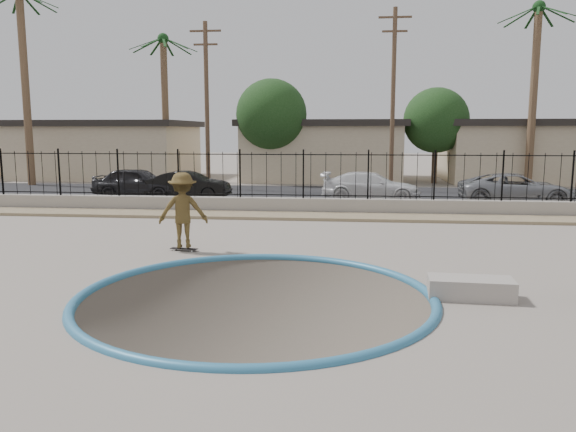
# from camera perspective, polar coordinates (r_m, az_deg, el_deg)

# --- Properties ---
(ground) EXTENTS (120.00, 120.00, 2.20)m
(ground) POSITION_cam_1_polar(r_m,az_deg,el_deg) (23.90, 1.87, -1.75)
(ground) COLOR slate
(ground) RESTS_ON ground
(bowl_pit) EXTENTS (6.84, 6.84, 1.80)m
(bowl_pit) POSITION_cam_1_polar(r_m,az_deg,el_deg) (11.07, -3.27, -8.20)
(bowl_pit) COLOR #463F36
(bowl_pit) RESTS_ON ground
(coping_ring) EXTENTS (7.04, 7.04, 0.20)m
(coping_ring) POSITION_cam_1_polar(r_m,az_deg,el_deg) (11.07, -3.27, -8.20)
(coping_ring) COLOR teal
(coping_ring) RESTS_ON ground
(rock_strip) EXTENTS (42.00, 1.60, 0.11)m
(rock_strip) POSITION_cam_1_polar(r_m,az_deg,el_deg) (20.96, 1.31, -0.01)
(rock_strip) COLOR #9E8A67
(rock_strip) RESTS_ON ground
(retaining_wall) EXTENTS (42.00, 0.45, 0.60)m
(retaining_wall) POSITION_cam_1_polar(r_m,az_deg,el_deg) (22.01, 1.56, 1.05)
(retaining_wall) COLOR gray
(retaining_wall) RESTS_ON ground
(fence) EXTENTS (40.00, 0.04, 1.80)m
(fence) POSITION_cam_1_polar(r_m,az_deg,el_deg) (21.88, 1.57, 4.17)
(fence) COLOR black
(fence) RESTS_ON retaining_wall
(street) EXTENTS (90.00, 8.00, 0.04)m
(street) POSITION_cam_1_polar(r_m,az_deg,el_deg) (28.68, 2.64, 2.24)
(street) COLOR black
(street) RESTS_ON ground
(house_west) EXTENTS (11.60, 8.60, 3.90)m
(house_west) POSITION_cam_1_polar(r_m,az_deg,el_deg) (41.50, -17.74, 6.52)
(house_west) COLOR tan
(house_west) RESTS_ON ground
(house_center) EXTENTS (10.60, 8.60, 3.90)m
(house_center) POSITION_cam_1_polar(r_m,az_deg,el_deg) (38.01, 3.57, 6.76)
(house_center) COLOR tan
(house_center) RESTS_ON ground
(house_east) EXTENTS (12.60, 8.60, 3.90)m
(house_east) POSITION_cam_1_polar(r_m,az_deg,el_deg) (39.89, 24.22, 6.11)
(house_east) COLOR tan
(house_east) RESTS_ON ground
(palm_left) EXTENTS (2.30, 2.30, 11.30)m
(palm_left) POSITION_cam_1_polar(r_m,az_deg,el_deg) (36.93, -25.35, 15.22)
(palm_left) COLOR brown
(palm_left) RESTS_ON ground
(palm_mid) EXTENTS (2.30, 2.30, 9.30)m
(palm_mid) POSITION_cam_1_polar(r_m,az_deg,el_deg) (37.51, -12.46, 13.76)
(palm_mid) COLOR brown
(palm_mid) RESTS_ON ground
(palm_right) EXTENTS (2.30, 2.30, 10.30)m
(palm_right) POSITION_cam_1_polar(r_m,az_deg,el_deg) (35.22, 23.88, 14.64)
(palm_right) COLOR brown
(palm_right) RESTS_ON ground
(utility_pole_left) EXTENTS (1.70, 0.24, 9.00)m
(utility_pole_left) POSITION_cam_1_polar(r_m,az_deg,el_deg) (31.45, -8.25, 11.27)
(utility_pole_left) COLOR #473323
(utility_pole_left) RESTS_ON ground
(utility_pole_mid) EXTENTS (1.70, 0.24, 9.50)m
(utility_pole_mid) POSITION_cam_1_polar(r_m,az_deg,el_deg) (30.58, 10.62, 11.77)
(utility_pole_mid) COLOR #473323
(utility_pole_mid) RESTS_ON ground
(street_tree_left) EXTENTS (4.32, 4.32, 6.36)m
(street_tree_left) POSITION_cam_1_polar(r_m,az_deg,el_deg) (34.79, -1.69, 10.25)
(street_tree_left) COLOR #473323
(street_tree_left) RESTS_ON ground
(street_tree_mid) EXTENTS (3.96, 3.96, 5.83)m
(street_tree_mid) POSITION_cam_1_polar(r_m,az_deg,el_deg) (35.83, 14.81, 9.36)
(street_tree_mid) COLOR #473323
(street_tree_mid) RESTS_ON ground
(skater) EXTENTS (1.42, 0.99, 2.02)m
(skater) POSITION_cam_1_polar(r_m,az_deg,el_deg) (15.26, -10.61, 0.21)
(skater) COLOR brown
(skater) RESTS_ON ground
(skateboard) EXTENTS (0.77, 0.29, 0.07)m
(skateboard) POSITION_cam_1_polar(r_m,az_deg,el_deg) (15.42, -10.52, -3.30)
(skateboard) COLOR black
(skateboard) RESTS_ON ground
(concrete_ledge) EXTENTS (1.64, 0.79, 0.40)m
(concrete_ledge) POSITION_cam_1_polar(r_m,az_deg,el_deg) (11.46, 18.05, -6.99)
(concrete_ledge) COLOR gray
(concrete_ledge) RESTS_ON ground
(car_a) EXTENTS (4.32, 1.90, 1.45)m
(car_a) POSITION_cam_1_polar(r_m,az_deg,el_deg) (27.91, -15.02, 3.31)
(car_a) COLOR black
(car_a) RESTS_ON street
(car_b) EXTENTS (3.93, 1.47, 1.28)m
(car_b) POSITION_cam_1_polar(r_m,az_deg,el_deg) (26.93, -10.05, 3.12)
(car_b) COLOR black
(car_b) RESTS_ON street
(car_c) EXTENTS (4.64, 2.21, 1.31)m
(car_c) POSITION_cam_1_polar(r_m,az_deg,el_deg) (26.01, 8.43, 2.99)
(car_c) COLOR silver
(car_c) RESTS_ON street
(car_d) EXTENTS (4.88, 2.34, 1.34)m
(car_d) POSITION_cam_1_polar(r_m,az_deg,el_deg) (26.48, 22.15, 2.58)
(car_d) COLOR gray
(car_d) RESTS_ON street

